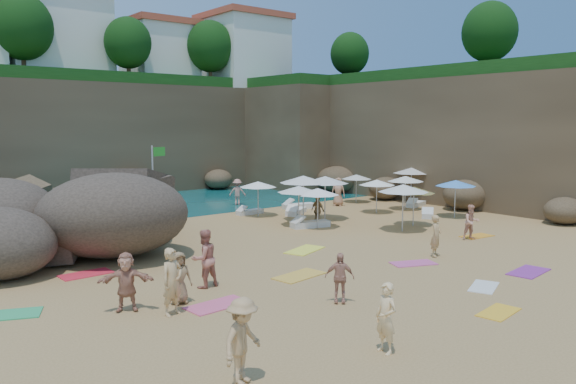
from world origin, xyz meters
TOP-DOWN VIEW (x-y plane):
  - ground at (0.00, 0.00)m, footprint 120.00×120.00m
  - seawater at (0.00, 30.00)m, footprint 120.00×120.00m
  - cliff_back at (2.00, 25.00)m, footprint 44.00×8.00m
  - cliff_right at (19.00, 8.00)m, footprint 8.00×30.00m
  - cliff_corner at (17.00, 20.00)m, footprint 10.00×12.00m
  - clifftop_buildings at (2.96, 25.79)m, footprint 28.48×9.48m
  - clifftop_trees at (4.78, 19.52)m, footprint 35.60×23.82m
  - rock_outcrop at (-7.22, 6.07)m, footprint 9.33×7.67m
  - flag_pole at (-1.65, 9.38)m, footprint 0.79×0.20m
  - parasol_0 at (5.96, 4.73)m, footprint 2.51×2.51m
  - parasol_1 at (3.82, 7.92)m, footprint 2.08×2.08m
  - parasol_2 at (3.67, 4.21)m, footprint 2.18×2.18m
  - parasol_3 at (11.99, 8.25)m, footprint 1.96×1.96m
  - parasol_4 at (12.09, 4.27)m, footprint 2.16×2.16m
  - parasol_5 at (4.91, 5.29)m, footprint 2.56×2.56m
  - parasol_6 at (8.24, 0.58)m, footprint 2.12×2.12m
  - parasol_7 at (9.83, 4.52)m, footprint 2.06×2.06m
  - parasol_8 at (14.96, 6.13)m, footprint 2.41×2.41m
  - parasol_9 at (4.06, 3.19)m, footprint 2.12×2.12m
  - parasol_10 at (12.07, 0.76)m, footprint 2.21×2.21m
  - parasol_11 at (6.71, 0.01)m, footprint 2.42×2.42m
  - lounger_0 at (3.89, 8.82)m, footprint 1.64×0.58m
  - lounger_1 at (7.41, 8.66)m, footprint 2.08×1.16m
  - lounger_2 at (5.96, 7.15)m, footprint 2.01×1.60m
  - lounger_3 at (3.92, 3.60)m, footprint 2.09×1.12m
  - lounger_4 at (13.73, 4.72)m, footprint 1.86×1.02m
  - lounger_5 at (11.14, 1.87)m, footprint 1.85×1.59m
  - towel_1 at (-6.14, -3.82)m, footprint 1.89×1.04m
  - towel_2 at (-0.37, -9.27)m, footprint 1.55×0.93m
  - towel_3 at (-11.13, -0.88)m, footprint 2.06×1.57m
  - towel_4 at (-2.29, -2.93)m, footprint 2.00×1.21m
  - towel_6 at (4.33, -7.64)m, footprint 1.93×1.13m
  - towel_7 at (-7.94, 1.88)m, footprint 1.77×0.94m
  - towel_9 at (2.12, -4.32)m, footprint 1.85×1.41m
  - towel_10 at (8.43, -2.97)m, footprint 1.67×0.97m
  - towel_12 at (0.37, -0.11)m, footprint 2.09×1.52m
  - towel_13 at (1.47, -7.66)m, footprint 1.67×1.26m
  - person_stand_0 at (-7.50, -3.72)m, footprint 0.77×0.60m
  - person_stand_1 at (-5.49, -2.02)m, footprint 0.97×0.78m
  - person_stand_2 at (5.33, 12.25)m, footprint 1.11×1.01m
  - person_stand_3 at (4.63, 3.81)m, footprint 0.39×0.90m
  - person_stand_4 at (10.11, 8.00)m, footprint 0.91×0.98m
  - person_stand_6 at (-4.90, -9.10)m, footprint 0.45×0.64m
  - person_lie_0 at (-8.34, -8.35)m, footprint 1.73×2.07m
  - person_lie_1 at (-3.24, -5.87)m, footprint 1.64×1.65m
  - person_lie_2 at (-6.92, -3.00)m, footprint 0.85×1.56m
  - person_lie_3 at (-8.37, -2.65)m, footprint 2.13×2.17m
  - person_lie_4 at (3.66, -4.17)m, footprint 1.19×1.73m
  - person_lie_5 at (7.56, -3.21)m, footprint 1.38×1.73m

SIDE VIEW (x-z plane):
  - ground at x=0.00m, z-range 0.00..0.00m
  - rock_outcrop at x=-7.22m, z-range -1.67..1.67m
  - seawater at x=0.00m, z-range 0.00..0.00m
  - towel_2 at x=-0.37m, z-range 0.00..0.03m
  - towel_13 at x=1.47m, z-range 0.00..0.03m
  - towel_10 at x=8.43m, z-range 0.00..0.03m
  - towel_9 at x=2.12m, z-range 0.00..0.03m
  - towel_7 at x=-7.94m, z-range 0.00..0.03m
  - towel_1 at x=-6.14m, z-range 0.00..0.03m
  - towel_6 at x=4.33m, z-range 0.00..0.03m
  - towel_3 at x=-11.13m, z-range 0.00..0.03m
  - towel_4 at x=-2.29m, z-range 0.00..0.03m
  - towel_12 at x=0.37m, z-range 0.00..0.03m
  - lounger_0 at x=3.89m, z-range 0.00..0.25m
  - lounger_4 at x=13.73m, z-range 0.00..0.27m
  - lounger_5 at x=11.14m, z-range 0.00..0.29m
  - lounger_2 at x=5.96m, z-range 0.00..0.30m
  - lounger_1 at x=7.41m, z-range 0.00..0.31m
  - lounger_3 at x=3.92m, z-range 0.00..0.31m
  - person_lie_1 at x=-3.24m, z-range 0.00..0.36m
  - person_lie_4 at x=3.66m, z-range 0.00..0.39m
  - person_lie_2 at x=-6.92m, z-range 0.00..0.40m
  - person_lie_3 at x=-8.37m, z-range 0.00..0.44m
  - person_lie_0 at x=-8.34m, z-range 0.00..0.47m
  - person_lie_5 at x=7.56m, z-range 0.00..0.59m
  - person_stand_3 at x=4.63m, z-range 0.00..1.53m
  - person_stand_6 at x=-4.90m, z-range 0.00..1.65m
  - person_stand_2 at x=5.33m, z-range 0.00..1.66m
  - person_stand_4 at x=10.11m, z-range 0.00..1.79m
  - person_stand_0 at x=-7.50m, z-range 0.00..1.87m
  - person_stand_1 at x=-5.49m, z-range 0.00..1.88m
  - parasol_3 at x=11.99m, z-range 0.77..2.62m
  - parasol_7 at x=9.83m, z-range 0.81..2.77m
  - parasol_1 at x=3.82m, z-range 0.82..2.79m
  - parasol_9 at x=4.06m, z-range 0.84..2.84m
  - parasol_6 at x=8.24m, z-range 0.84..2.85m
  - parasol_4 at x=12.09m, z-range 0.85..2.90m
  - parasol_2 at x=3.67m, z-range 0.86..2.92m
  - parasol_10 at x=12.07m, z-range 0.87..2.96m
  - parasol_8 at x=14.96m, z-range 0.95..3.23m
  - parasol_11 at x=6.71m, z-range 0.96..3.24m
  - parasol_0 at x=5.96m, z-range 0.99..3.36m
  - parasol_5 at x=4.91m, z-range 1.01..3.44m
  - flag_pole at x=-1.65m, z-range 0.56..4.64m
  - cliff_back at x=2.00m, z-range 0.00..8.00m
  - cliff_right at x=19.00m, z-range 0.00..8.00m
  - cliff_corner at x=17.00m, z-range 0.00..8.00m
  - clifftop_buildings at x=2.96m, z-range 7.74..14.74m
  - clifftop_trees at x=4.78m, z-range 9.06..13.46m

